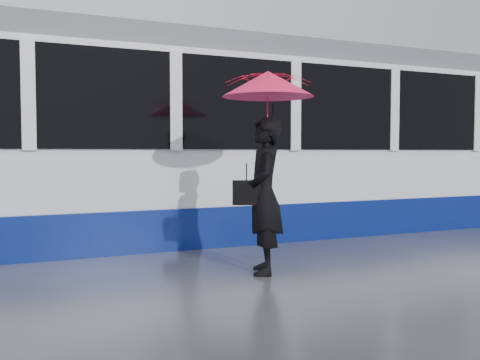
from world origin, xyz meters
name	(u,v)px	position (x,y,z in m)	size (l,w,h in m)	color
ground	(184,270)	(0.00, 0.00, 0.00)	(90.00, 90.00, 0.00)	#2E2E33
rails	(137,239)	(0.00, 2.50, 0.01)	(34.00, 1.51, 0.02)	#3F3D38
tram	(60,140)	(-1.20, 2.50, 1.64)	(26.00, 2.56, 3.35)	white
woman	(264,196)	(0.82, -0.56, 0.94)	(0.68, 0.45, 1.87)	black
umbrella	(268,102)	(0.87, -0.56, 2.05)	(1.42, 1.42, 1.26)	#FF1579
handbag	(246,192)	(0.60, -0.54, 0.98)	(0.36, 0.25, 0.47)	black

